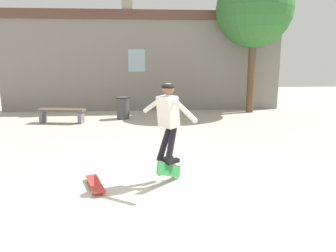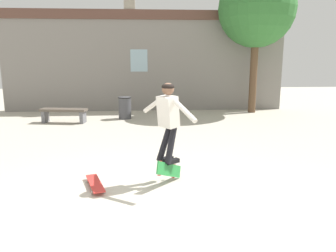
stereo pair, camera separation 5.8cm
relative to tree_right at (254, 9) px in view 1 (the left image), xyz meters
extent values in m
plane|color=beige|center=(-4.34, -8.42, -4.04)|extent=(40.00, 40.00, 0.00)
cube|color=gray|center=(-4.34, 0.96, -2.19)|extent=(11.66, 0.40, 3.71)
cube|color=brown|center=(-4.34, 0.96, -0.14)|extent=(12.24, 0.52, 0.38)
cube|color=#99B7C6|center=(-4.59, 0.75, -1.95)|extent=(0.70, 0.02, 0.90)
cylinder|color=brown|center=(0.00, 0.00, -2.57)|extent=(0.30, 0.30, 2.95)
sphere|color=#337033|center=(0.00, 0.00, 0.03)|extent=(2.98, 2.98, 2.98)
cube|color=brown|center=(-7.15, -1.76, -3.59)|extent=(1.62, 0.67, 0.08)
cube|color=slate|center=(-7.81, -1.65, -3.84)|extent=(0.18, 0.37, 0.41)
cube|color=slate|center=(-6.49, -1.87, -3.84)|extent=(0.18, 0.37, 0.41)
cylinder|color=#47474C|center=(-5.10, -1.13, -3.64)|extent=(0.45, 0.45, 0.80)
torus|color=black|center=(-5.10, -1.13, -3.26)|extent=(0.49, 0.49, 0.04)
cube|color=silver|center=(-3.97, -7.53, -2.76)|extent=(0.41, 0.43, 0.55)
sphere|color=brown|center=(-3.97, -7.53, -2.38)|extent=(0.29, 0.29, 0.21)
ellipsoid|color=black|center=(-3.97, -7.53, -2.34)|extent=(0.31, 0.31, 0.12)
cylinder|color=black|center=(-4.02, -7.46, -3.32)|extent=(0.35, 0.22, 0.70)
cube|color=black|center=(-3.99, -7.44, -3.63)|extent=(0.27, 0.23, 0.07)
cylinder|color=black|center=(-3.92, -7.60, -3.32)|extent=(0.29, 0.32, 0.70)
cube|color=black|center=(-3.90, -7.58, -3.63)|extent=(0.27, 0.23, 0.07)
cylinder|color=silver|center=(-4.20, -7.19, -2.68)|extent=(0.40, 0.52, 0.37)
cylinder|color=silver|center=(-3.73, -7.86, -2.68)|extent=(0.40, 0.52, 0.37)
cube|color=#237F38|center=(-3.95, -7.61, -3.78)|extent=(0.48, 0.70, 0.51)
cylinder|color=#DB3D33|center=(-3.84, -7.35, -3.77)|extent=(0.08, 0.08, 0.04)
cylinder|color=#DB3D33|center=(-3.87, -7.44, -3.98)|extent=(0.08, 0.08, 0.04)
cylinder|color=#DB3D33|center=(-4.11, -7.73, -3.58)|extent=(0.08, 0.08, 0.04)
cylinder|color=#DB3D33|center=(-4.14, -7.82, -3.79)|extent=(0.08, 0.08, 0.04)
cube|color=red|center=(-5.23, -7.66, -3.97)|extent=(0.45, 0.89, 0.02)
cylinder|color=silver|center=(-5.05, -7.89, -4.01)|extent=(0.03, 0.06, 0.05)
cylinder|color=silver|center=(-5.25, -7.95, -4.01)|extent=(0.03, 0.06, 0.05)
cylinder|color=silver|center=(-5.22, -7.37, -4.01)|extent=(0.03, 0.06, 0.05)
cylinder|color=silver|center=(-5.41, -7.44, -4.01)|extent=(0.03, 0.06, 0.05)
camera|label=1|loc=(-4.41, -13.03, -1.87)|focal=35.00mm
camera|label=2|loc=(-4.35, -13.03, -1.87)|focal=35.00mm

